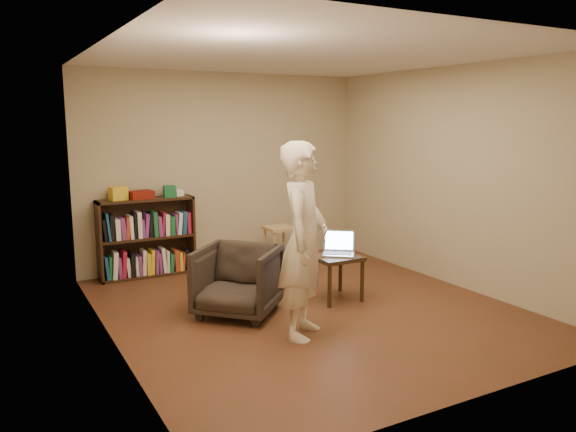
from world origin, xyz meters
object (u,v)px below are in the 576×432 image
laptop (339,249)px  person (304,241)px  bookshelf (147,242)px  side_table (335,263)px  armchair (238,281)px  stool (279,234)px

laptop → person: 1.24m
bookshelf → side_table: size_ratio=2.40×
side_table → person: person is taller
bookshelf → side_table: bearing=-51.3°
bookshelf → armchair: size_ratio=1.53×
armchair → person: person is taller
bookshelf → person: person is taller
armchair → laptop: bearing=43.3°
stool → side_table: bearing=-95.4°
bookshelf → person: bearing=-75.0°
stool → person: size_ratio=0.30×
stool → bookshelf: bearing=168.8°
side_table → laptop: bearing=25.4°
stool → side_table: stool is taller
stool → armchair: 2.04m
armchair → laptop: laptop is taller
bookshelf → armchair: (0.43, -1.91, -0.08)m
stool → armchair: (-1.30, -1.56, -0.07)m
stool → side_table: (-0.15, -1.62, -0.01)m
bookshelf → laptop: bearing=-49.9°
bookshelf → laptop: 2.54m
bookshelf → stool: size_ratio=2.24×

